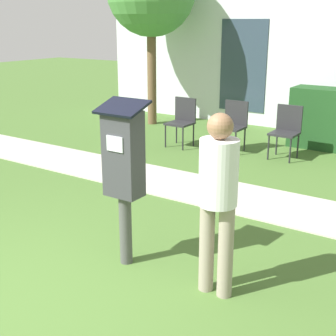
{
  "coord_description": "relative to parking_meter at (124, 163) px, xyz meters",
  "views": [
    {
      "loc": [
        3.06,
        -1.94,
        2.26
      ],
      "look_at": [
        0.94,
        1.25,
        1.05
      ],
      "focal_mm": 50.0,
      "sensor_mm": 36.0,
      "label": 1
    }
  ],
  "objects": [
    {
      "name": "outdoor_chair_middle",
      "position": [
        -0.97,
        4.32,
        -0.49
      ],
      "size": [
        0.44,
        0.44,
        0.9
      ],
      "rotation": [
        0.0,
        0.0,
        0.32
      ],
      "color": "#262628",
      "rests_on": "ground"
    },
    {
      "name": "parking_meter",
      "position": [
        0.0,
        0.0,
        0.0
      ],
      "size": [
        0.44,
        0.31,
        1.59
      ],
      "color": "#4C4C4C",
      "rests_on": "ground"
    },
    {
      "name": "outdoor_chair_left",
      "position": [
        -1.92,
        4.11,
        -0.49
      ],
      "size": [
        0.44,
        0.44,
        0.9
      ],
      "rotation": [
        0.0,
        0.0,
        0.42
      ],
      "color": "#262628",
      "rests_on": "ground"
    },
    {
      "name": "sidewalk",
      "position": [
        -0.45,
        2.18,
        -1.01
      ],
      "size": [
        12.0,
        1.1,
        0.02
      ],
      "color": "#B7B2A8",
      "rests_on": "ground"
    },
    {
      "name": "building_facade",
      "position": [
        -0.45,
        6.66,
        0.58
      ],
      "size": [
        10.0,
        0.26,
        3.2
      ],
      "color": "silver",
      "rests_on": "ground"
    },
    {
      "name": "outdoor_chair_right",
      "position": [
        -0.02,
        4.4,
        -0.49
      ],
      "size": [
        0.44,
        0.44,
        0.9
      ],
      "rotation": [
        0.0,
        0.0,
        0.21
      ],
      "color": "#262628",
      "rests_on": "ground"
    },
    {
      "name": "person_standing",
      "position": [
        0.97,
        0.01,
        -0.09
      ],
      "size": [
        0.32,
        0.32,
        1.58
      ],
      "rotation": [
        0.0,
        0.0,
        0.34
      ],
      "color": "gray",
      "rests_on": "ground"
    }
  ]
}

